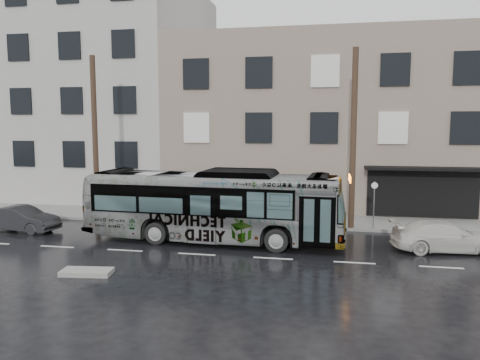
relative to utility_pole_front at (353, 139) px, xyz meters
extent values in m
plane|color=black|center=(-6.50, -3.30, -4.65)|extent=(120.00, 120.00, 0.00)
cube|color=gray|center=(-6.50, 1.60, -4.58)|extent=(90.00, 3.60, 0.15)
cube|color=gray|center=(-1.50, 9.40, 0.85)|extent=(20.00, 12.00, 11.00)
cube|color=#A9A6A0|center=(-24.50, 10.90, 3.35)|extent=(26.00, 15.00, 16.00)
cylinder|color=#3F2E1F|center=(0.00, 0.00, 0.00)|extent=(0.30, 0.30, 9.00)
cylinder|color=#3F2E1F|center=(-14.00, 0.00, 0.00)|extent=(0.30, 0.30, 9.00)
cylinder|color=slate|center=(1.10, 0.00, -3.30)|extent=(0.06, 0.06, 2.40)
imported|color=#B2B2B2|center=(-6.36, -3.48, -2.98)|extent=(12.13, 3.45, 3.34)
imported|color=beige|center=(3.74, -3.33, -4.01)|extent=(4.61, 2.38, 1.28)
imported|color=black|center=(-16.40, -3.36, -4.01)|extent=(4.01, 1.75, 1.28)
cube|color=#A9A6A0|center=(-9.64, -9.11, -4.56)|extent=(1.89, 1.02, 0.18)
camera|label=1|loc=(-1.13, -24.09, 0.68)|focal=35.00mm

